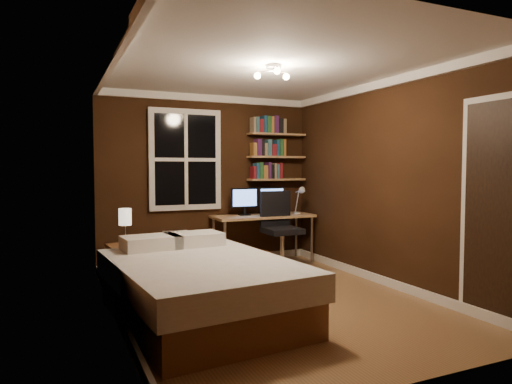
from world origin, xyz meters
name	(u,v)px	position (x,y,z in m)	size (l,w,h in m)	color
floor	(269,300)	(0.00, 0.00, 0.00)	(4.20, 4.20, 0.00)	brown
wall_back	(208,180)	(0.00, 2.10, 1.25)	(3.20, 0.04, 2.50)	black
wall_left	(113,188)	(-1.60, 0.00, 1.25)	(0.04, 4.20, 2.50)	black
wall_right	(388,183)	(1.60, 0.00, 1.25)	(0.04, 4.20, 2.50)	black
ceiling	(269,67)	(0.00, 0.00, 2.50)	(3.20, 4.20, 0.02)	white
window	(185,160)	(-0.35, 2.06, 1.55)	(1.06, 0.06, 1.46)	white
door	(502,213)	(1.59, -1.55, 1.02)	(0.03, 0.82, 2.05)	black
ceiling_fixture	(274,74)	(0.00, -0.10, 2.40)	(0.44, 0.44, 0.18)	beige
bookshelf_lower	(276,179)	(1.08, 1.98, 1.25)	(0.92, 0.22, 0.03)	tan
books_row_lower	(276,171)	(1.08, 1.98, 1.38)	(0.54, 0.16, 0.23)	maroon
bookshelf_middle	(276,157)	(1.08, 1.98, 1.60)	(0.92, 0.22, 0.03)	tan
books_row_middle	(276,149)	(1.08, 1.98, 1.73)	(0.54, 0.16, 0.23)	navy
bookshelf_upper	(276,134)	(1.08, 1.98, 1.95)	(0.92, 0.22, 0.03)	tan
books_row_upper	(277,126)	(1.08, 1.98, 2.08)	(0.54, 0.16, 0.23)	#275B2B
bed	(200,287)	(-0.86, -0.27, 0.30)	(1.70, 2.22, 0.71)	brown
nightstand	(126,265)	(-1.33, 1.24, 0.26)	(0.41, 0.41, 0.51)	brown
bedside_lamp	(125,227)	(-1.33, 1.24, 0.73)	(0.15, 0.15, 0.43)	#ECE1C6
radiator	(176,249)	(-0.52, 2.00, 0.27)	(0.35, 0.12, 0.53)	beige
desk	(263,219)	(0.77, 1.79, 0.66)	(1.53, 0.57, 0.72)	tan
monitor_left	(244,202)	(0.49, 1.87, 0.93)	(0.42, 0.12, 0.41)	black
monitor_right	(272,201)	(0.94, 1.87, 0.93)	(0.42, 0.12, 0.41)	black
desk_lamp	(300,200)	(1.34, 1.71, 0.94)	(0.14, 0.32, 0.44)	silver
office_chair	(280,238)	(0.86, 1.40, 0.43)	(0.60, 0.60, 1.09)	black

